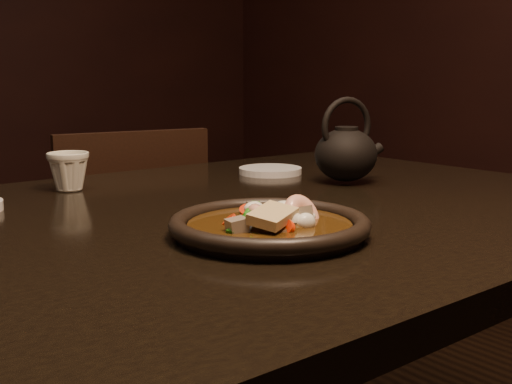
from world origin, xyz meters
TOP-DOWN VIEW (x-y plane):
  - table at (0.00, 0.00)m, footprint 1.60×0.90m
  - chair at (0.31, 0.68)m, footprint 0.45×0.45m
  - plate at (0.08, -0.16)m, footprint 0.25×0.25m
  - stirfry at (0.08, -0.17)m, footprint 0.15×0.14m
  - saucer_right at (0.41, 0.23)m, footprint 0.13×0.13m
  - tea_cup at (0.01, 0.30)m, footprint 0.08×0.07m
  - teapot at (0.45, 0.05)m, footprint 0.14×0.12m

SIDE VIEW (x-z plane):
  - chair at x=0.31m, z-range 0.04..0.86m
  - table at x=0.00m, z-range 0.30..1.05m
  - saucer_right at x=0.41m, z-range 0.75..0.76m
  - plate at x=0.08m, z-range 0.75..0.78m
  - stirfry at x=0.08m, z-range 0.74..0.79m
  - tea_cup at x=0.01m, z-range 0.75..0.82m
  - teapot at x=0.45m, z-range 0.73..0.89m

